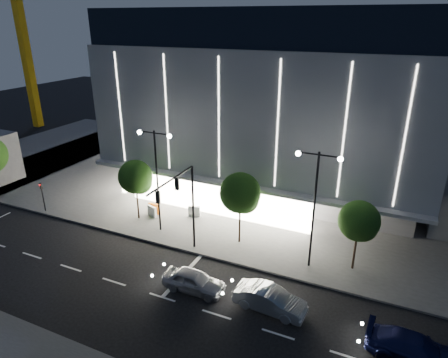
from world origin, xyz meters
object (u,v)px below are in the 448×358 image
tree_mid (241,195)px  car_lead (194,281)px  street_lamp_west (156,167)px  barrier_d (194,211)px  traffic_mast (183,198)px  barrier_a (154,209)px  car_third (416,349)px  street_lamp_east (315,194)px  ped_signal_far (42,194)px  car_second (270,300)px  barrier_b (152,211)px  tree_left (136,179)px  tree_right (359,223)px

tree_mid → car_lead: (-0.46, -6.97, -3.59)m
street_lamp_west → barrier_d: (1.47, 3.42, -5.31)m
traffic_mast → barrier_a: traffic_mast is taller
car_third → street_lamp_east: bearing=51.8°
barrier_a → barrier_d: 3.81m
ped_signal_far → car_second: (23.85, -4.16, -1.12)m
traffic_mast → street_lamp_west: size_ratio=0.79×
barrier_a → barrier_d: size_ratio=1.00×
tree_mid → barrier_a: size_ratio=5.59×
traffic_mast → barrier_a: (-6.19, 5.01, -4.38)m
car_third → barrier_b: (-22.32, 8.07, -0.09)m
barrier_a → street_lamp_west: bearing=-50.6°
tree_left → barrier_d: size_ratio=5.20×
car_third → barrier_d: size_ratio=4.66×
traffic_mast → barrier_b: traffic_mast is taller
barrier_b → barrier_d: (3.54, 1.60, 0.00)m
ped_signal_far → barrier_a: 10.61m
street_lamp_west → car_third: street_lamp_west is taller
ped_signal_far → car_lead: (18.56, -4.44, -1.14)m
street_lamp_west → barrier_d: street_lamp_west is taller
street_lamp_east → barrier_a: (-15.20, 2.35, -5.31)m
tree_right → traffic_mast: bearing=-163.0°
tree_mid → street_lamp_east: bearing=-9.7°
street_lamp_east → car_third: bearing=-40.8°
car_lead → car_third: 13.68m
street_lamp_west → ped_signal_far: bearing=-172.9°
tree_mid → tree_right: size_ratio=1.12×
street_lamp_west → car_second: bearing=-25.6°
tree_right → car_lead: (-9.46, -6.97, -3.14)m
car_second → barrier_b: bearing=65.6°
street_lamp_east → street_lamp_west: bearing=180.0°
tree_left → car_second: size_ratio=1.23×
ped_signal_far → car_second: ped_signal_far is taller
ped_signal_far → street_lamp_east: bearing=3.4°
tree_left → tree_mid: tree_mid is taller
street_lamp_east → barrier_d: bearing=163.5°
car_third → car_second: bearing=88.6°
traffic_mast → tree_left: size_ratio=1.24×
street_lamp_east → ped_signal_far: bearing=-176.6°
ped_signal_far → tree_left: tree_left is taller
car_second → barrier_b: (-13.92, 7.48, -0.11)m
street_lamp_east → tree_mid: 6.27m
street_lamp_west → barrier_a: bearing=133.1°
street_lamp_east → car_third: (7.24, -6.25, -5.21)m
traffic_mast → barrier_d: bearing=112.6°
tree_left → barrier_a: bearing=59.6°
traffic_mast → barrier_a: size_ratio=6.43×
car_lead → street_lamp_west: bearing=46.4°
barrier_b → ped_signal_far: bearing=-142.4°
street_lamp_east → barrier_a: 16.27m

